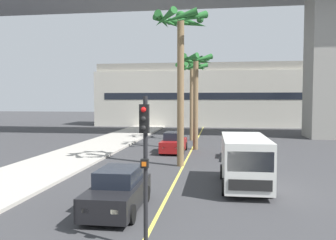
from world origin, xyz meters
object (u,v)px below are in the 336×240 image
object	(u,v)px
car_queue_second	(243,148)
palm_tree_mid_median	(192,75)
car_queue_front	(174,143)
palm_tree_far_median	(196,75)
palm_tree_farthest_median	(196,74)
car_queue_third	(118,191)
delivery_van	(245,160)
traffic_light_median_near	(145,152)
palm_tree_near_median	(181,42)

from	to	relation	value
car_queue_second	palm_tree_mid_median	world-z (taller)	palm_tree_mid_median
car_queue_front	palm_tree_far_median	world-z (taller)	palm_tree_far_median
palm_tree_farthest_median	car_queue_third	bearing A→B (deg)	-92.20
delivery_van	palm_tree_farthest_median	bearing A→B (deg)	98.75
traffic_light_median_near	palm_tree_mid_median	size ratio (longest dim) A/B	0.54
palm_tree_near_median	palm_tree_farthest_median	world-z (taller)	palm_tree_near_median
traffic_light_median_near	palm_tree_far_median	world-z (taller)	palm_tree_far_median
palm_tree_near_median	palm_tree_farthest_median	size ratio (longest dim) A/B	1.03
delivery_van	traffic_light_median_near	distance (m)	8.17
car_queue_second	palm_tree_mid_median	xyz separation A→B (m)	(-4.33, 10.09, 5.77)
car_queue_second	car_queue_third	size ratio (longest dim) A/B	1.01
delivery_van	palm_tree_farthest_median	world-z (taller)	palm_tree_farthest_median
palm_tree_near_median	palm_tree_far_median	size ratio (longest dim) A/B	1.20
palm_tree_near_median	car_queue_third	bearing A→B (deg)	-98.73
car_queue_third	palm_tree_mid_median	distance (m)	23.22
car_queue_front	palm_tree_farthest_median	size ratio (longest dim) A/B	0.45
car_queue_front	palm_tree_near_median	bearing A→B (deg)	-78.80
car_queue_third	traffic_light_median_near	distance (m)	4.17
delivery_van	palm_tree_far_median	world-z (taller)	palm_tree_far_median
car_queue_second	palm_tree_near_median	distance (m)	8.64
traffic_light_median_near	palm_tree_far_median	xyz separation A→B (m)	(0.12, 19.45, 3.34)
car_queue_front	traffic_light_median_near	xyz separation A→B (m)	(1.43, -17.67, 1.99)
delivery_van	car_queue_second	bearing A→B (deg)	86.66
car_queue_second	palm_tree_far_median	world-z (taller)	palm_tree_far_median
palm_tree_farthest_median	palm_tree_mid_median	bearing A→B (deg)	-90.65
traffic_light_median_near	palm_tree_farthest_median	xyz separation A→B (m)	(-0.60, 31.92, 4.30)
palm_tree_far_median	palm_tree_farthest_median	bearing A→B (deg)	93.32
car_queue_front	palm_tree_mid_median	distance (m)	9.92
car_queue_front	palm_tree_farthest_median	xyz separation A→B (m)	(0.83, 14.25, 6.30)
palm_tree_mid_median	palm_tree_far_median	size ratio (longest dim) A/B	1.00
car_queue_second	traffic_light_median_near	world-z (taller)	traffic_light_median_near
car_queue_third	palm_tree_mid_median	size ratio (longest dim) A/B	0.53
car_queue_front	delivery_van	distance (m)	11.29
car_queue_third	palm_tree_farthest_median	xyz separation A→B (m)	(1.10, 28.68, 6.30)
palm_tree_near_median	palm_tree_farthest_median	distance (m)	19.79
car_queue_second	palm_tree_near_median	size ratio (longest dim) A/B	0.44
car_queue_front	palm_tree_near_median	size ratio (longest dim) A/B	0.44
traffic_light_median_near	palm_tree_mid_median	world-z (taller)	palm_tree_mid_median
car_queue_front	traffic_light_median_near	bearing A→B (deg)	-85.37
car_queue_second	palm_tree_far_median	distance (m)	7.46
delivery_van	palm_tree_near_median	xyz separation A→B (m)	(-3.51, 4.76, 6.26)
palm_tree_mid_median	palm_tree_far_median	bearing A→B (deg)	-82.77
palm_tree_far_median	palm_tree_farthest_median	world-z (taller)	palm_tree_farthest_median
delivery_van	palm_tree_far_median	distance (m)	13.33
palm_tree_mid_median	delivery_van	bearing A→B (deg)	-78.13
palm_tree_far_median	traffic_light_median_near	bearing A→B (deg)	-90.35
traffic_light_median_near	car_queue_second	bearing A→B (deg)	76.83
car_queue_third	palm_tree_far_median	distance (m)	17.16
delivery_van	palm_tree_near_median	distance (m)	8.61
car_queue_third	palm_tree_near_median	xyz separation A→B (m)	(1.37, 8.90, 6.82)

